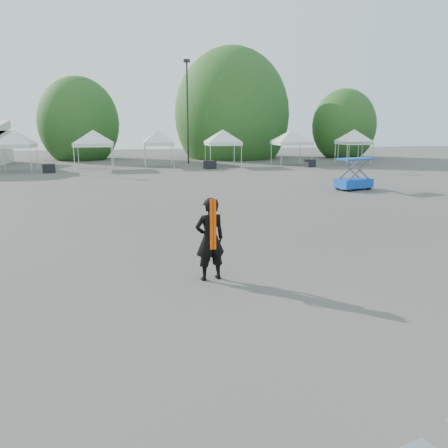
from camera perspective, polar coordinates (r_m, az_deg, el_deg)
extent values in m
plane|color=#474442|center=(12.17, 0.50, -4.92)|extent=(120.00, 120.00, 0.00)
cylinder|color=black|center=(43.69, -4.78, 14.10)|extent=(0.16, 0.16, 9.50)
cube|color=black|center=(44.08, -4.90, 20.48)|extent=(0.60, 0.25, 0.30)
cylinder|color=#382314|center=(51.69, -18.21, 9.29)|extent=(0.36, 0.36, 2.27)
ellipsoid|color=#234C19|center=(51.62, -18.43, 12.39)|extent=(4.16, 4.16, 4.78)
cylinder|color=#382314|center=(51.67, 1.02, 10.21)|extent=(0.36, 0.36, 2.80)
ellipsoid|color=#234C19|center=(51.64, 1.03, 14.03)|extent=(5.12, 5.12, 5.89)
cylinder|color=#382314|center=(54.24, 15.21, 9.52)|extent=(0.36, 0.36, 2.10)
ellipsoid|color=#234C19|center=(54.18, 15.38, 12.25)|extent=(3.84, 3.84, 4.42)
cylinder|color=silver|center=(38.09, -23.91, 7.62)|extent=(0.06, 0.06, 2.00)
cylinder|color=silver|center=(41.25, -26.78, 7.66)|extent=(0.06, 0.06, 2.00)
cylinder|color=silver|center=(40.66, -23.17, 7.94)|extent=(0.06, 0.06, 2.00)
cube|color=white|center=(39.60, -25.55, 9.19)|extent=(2.83, 2.83, 0.30)
pyramid|color=white|center=(39.57, -25.73, 11.00)|extent=(4.00, 4.00, 1.10)
cylinder|color=silver|center=(38.30, -18.97, 8.04)|extent=(0.06, 0.06, 2.00)
cylinder|color=silver|center=(38.05, -14.44, 8.30)|extent=(0.06, 0.06, 2.00)
cylinder|color=silver|center=(41.27, -18.48, 8.36)|extent=(0.06, 0.06, 2.00)
cylinder|color=silver|center=(41.05, -14.28, 8.60)|extent=(0.06, 0.06, 2.00)
cube|color=white|center=(39.58, -16.65, 9.89)|extent=(3.20, 3.20, 0.30)
pyramid|color=white|center=(39.55, -16.76, 11.70)|extent=(4.53, 4.53, 1.10)
cylinder|color=silver|center=(39.04, -10.21, 8.60)|extent=(0.06, 0.06, 2.00)
cylinder|color=silver|center=(39.20, -6.57, 8.73)|extent=(0.06, 0.06, 2.00)
cylinder|color=silver|center=(41.50, -10.33, 8.83)|extent=(0.06, 0.06, 2.00)
cylinder|color=silver|center=(41.64, -6.90, 8.95)|extent=(0.06, 0.06, 2.00)
cube|color=white|center=(40.27, -8.55, 10.32)|extent=(2.66, 2.66, 0.30)
pyramid|color=white|center=(40.24, -8.61, 12.10)|extent=(3.77, 3.77, 1.10)
cylinder|color=silver|center=(38.90, -1.78, 8.78)|extent=(0.06, 0.06, 2.00)
cylinder|color=silver|center=(39.49, 2.29, 8.83)|extent=(0.06, 0.06, 2.00)
cylinder|color=silver|center=(41.67, -2.47, 9.04)|extent=(0.06, 0.06, 2.00)
cylinder|color=silver|center=(42.22, 1.35, 9.09)|extent=(0.06, 0.06, 2.00)
cube|color=white|center=(40.49, -0.16, 10.47)|extent=(3.01, 3.01, 0.30)
pyramid|color=white|center=(40.46, -0.16, 12.24)|extent=(4.26, 4.26, 1.10)
cylinder|color=silver|center=(40.13, 7.50, 8.80)|extent=(0.06, 0.06, 2.00)
cylinder|color=silver|center=(41.20, 11.42, 8.76)|extent=(0.06, 0.06, 2.00)
cylinder|color=silver|center=(42.92, 6.19, 9.08)|extent=(0.06, 0.06, 2.00)
cylinder|color=silver|center=(43.92, 9.90, 9.05)|extent=(0.06, 0.06, 2.00)
cube|color=white|center=(41.96, 8.80, 10.40)|extent=(3.15, 3.15, 0.30)
pyramid|color=white|center=(41.93, 8.86, 12.11)|extent=(4.45, 4.45, 1.10)
cylinder|color=silver|center=(42.61, 15.77, 8.66)|extent=(0.06, 0.06, 2.00)
cylinder|color=silver|center=(43.80, 18.65, 8.57)|extent=(0.06, 0.06, 2.00)
cylinder|color=silver|center=(44.80, 14.32, 8.92)|extent=(0.06, 0.06, 2.00)
cylinder|color=silver|center=(45.93, 17.10, 8.84)|extent=(0.06, 0.06, 2.00)
cube|color=white|center=(44.21, 16.55, 10.15)|extent=(2.66, 2.66, 0.30)
pyramid|color=white|center=(44.19, 16.65, 11.76)|extent=(3.76, 3.76, 1.10)
imported|color=black|center=(10.52, -1.85, -1.99)|extent=(0.82, 0.62, 2.04)
cube|color=#FB4705|center=(10.23, -1.67, -0.07)|extent=(0.16, 0.03, 1.22)
cube|color=#0D19AE|center=(26.77, 16.58, 5.15)|extent=(2.32, 1.58, 0.53)
cube|color=#0D19AE|center=(26.63, 16.77, 8.15)|extent=(2.22, 1.52, 0.09)
cylinder|color=black|center=(25.94, 15.95, 4.43)|extent=(0.34, 0.21, 0.32)
cylinder|color=black|center=(27.05, 18.41, 4.59)|extent=(0.34, 0.21, 0.32)
cylinder|color=black|center=(26.58, 14.66, 4.70)|extent=(0.34, 0.21, 0.32)
cylinder|color=black|center=(27.66, 17.11, 4.85)|extent=(0.34, 0.21, 0.32)
cube|color=black|center=(37.70, -21.89, 6.75)|extent=(0.93, 0.75, 0.70)
cube|color=black|center=(38.31, -1.85, 7.74)|extent=(1.10, 0.99, 0.70)
cube|color=black|center=(40.75, 11.14, 7.79)|extent=(1.03, 0.90, 0.67)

